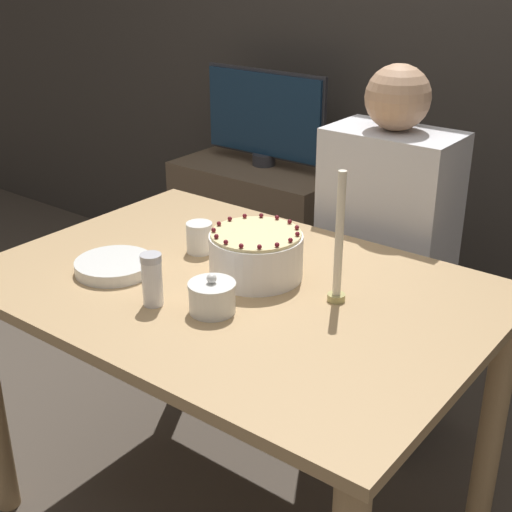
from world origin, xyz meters
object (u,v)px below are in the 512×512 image
Objects in this scene: cake at (256,255)px; sugar_shaker at (152,279)px; sugar_bowl at (212,297)px; tv_monitor at (264,116)px; candle at (339,249)px; person_man_blue_shirt at (383,284)px.

cake is 0.29m from sugar_shaker.
tv_monitor is at bearing 122.25° from sugar_bowl.
cake is 1.85× the size of sugar_shaker.
sugar_bowl is at bearing 23.52° from sugar_shaker.
sugar_bowl is at bearing -57.75° from tv_monitor.
cake is 0.25m from candle.
sugar_shaker is 0.22× the size of tv_monitor.
candle is (0.20, 0.23, 0.10)m from sugar_bowl.
cake reaches higher than sugar_bowl.
candle reaches higher than tv_monitor.
candle is at bearing 39.98° from sugar_shaker.
candle is 1.46m from tv_monitor.
candle is at bearing 105.83° from person_man_blue_shirt.
person_man_blue_shirt is at bearing 87.17° from sugar_bowl.
candle is (0.24, 0.01, 0.08)m from cake.
sugar_bowl is at bearing -132.05° from candle.
sugar_shaker is at bearing -63.39° from tv_monitor.
cake is 2.14× the size of sugar_bowl.
sugar_shaker is (-0.14, -0.06, 0.03)m from sugar_bowl.
tv_monitor reaches higher than sugar_shaker.
sugar_bowl is at bearing 87.17° from person_man_blue_shirt.
tv_monitor is at bearing 125.97° from cake.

